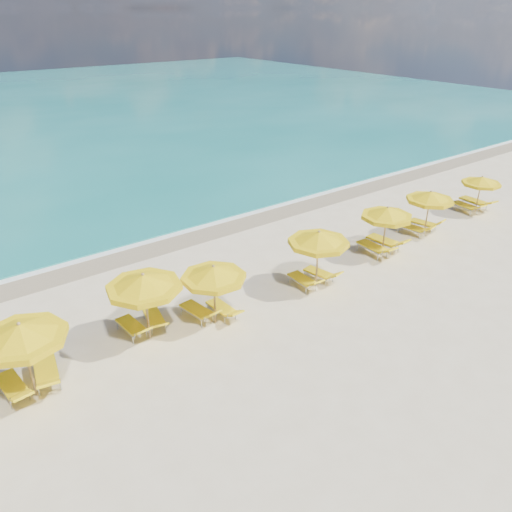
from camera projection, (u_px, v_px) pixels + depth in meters
ground_plane at (279, 297)px, 19.66m from camera, size 120.00×120.00×0.00m
wet_sand_band at (185, 236)px, 24.95m from camera, size 120.00×2.60×0.01m
foam_line at (177, 230)px, 25.53m from camera, size 120.00×1.20×0.03m
whitecap_near at (10, 207)px, 28.59m from camera, size 14.00×0.36×0.05m
whitecap_far at (169, 146)px, 41.13m from camera, size 18.00×0.30×0.05m
umbrella_1 at (21, 334)px, 13.73m from camera, size 2.75×2.75×2.55m
umbrella_2 at (144, 283)px, 16.23m from camera, size 2.94×2.94×2.56m
umbrella_3 at (214, 274)px, 17.20m from camera, size 2.93×2.93×2.33m
umbrella_4 at (319, 239)px, 19.50m from camera, size 2.55×2.55×2.48m
umbrella_5 at (387, 214)px, 22.20m from camera, size 2.75×2.75×2.35m
umbrella_6 at (430, 197)px, 24.22m from camera, size 3.02×3.02×2.31m
umbrella_7 at (482, 181)px, 27.07m from camera, size 2.68×2.68×2.09m
lounger_1_left at (13, 389)px, 14.57m from camera, size 0.79×1.91×0.70m
lounger_1_right at (47, 374)px, 15.12m from camera, size 1.01×2.12×0.81m
lounger_2_left at (132, 329)px, 17.31m from camera, size 0.69×1.78×0.74m
lounger_2_right at (155, 321)px, 17.78m from camera, size 0.88×1.78×0.69m
lounger_3_left at (198, 314)px, 18.18m from camera, size 0.83×1.86×0.77m
lounger_3_right at (222, 311)px, 18.37m from camera, size 0.62×1.74×0.66m
lounger_4_left at (303, 283)px, 20.25m from camera, size 0.66×1.76×0.76m
lounger_4_right at (320, 276)px, 20.78m from camera, size 0.85×1.75×0.70m
lounger_5_left at (373, 250)px, 22.93m from camera, size 0.73×2.02×0.78m
lounger_5_right at (384, 244)px, 23.48m from camera, size 0.85×2.09×0.85m
lounger_6_left at (412, 230)px, 24.99m from camera, size 0.85×1.88×0.74m
lounger_6_right at (424, 226)px, 25.55m from camera, size 0.89×1.78×0.78m
lounger_7_left at (465, 208)px, 27.73m from camera, size 0.82×1.92×0.77m
lounger_7_right at (474, 204)px, 28.32m from camera, size 0.79×2.10×0.77m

